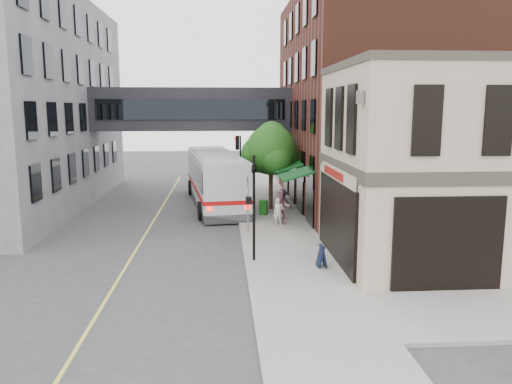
{
  "coord_description": "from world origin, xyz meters",
  "views": [
    {
      "loc": [
        -0.93,
        -18.57,
        6.56
      ],
      "look_at": [
        0.56,
        2.99,
        2.93
      ],
      "focal_mm": 35.0,
      "sensor_mm": 36.0,
      "label": 1
    }
  ],
  "objects": [
    {
      "name": "bus",
      "position": [
        -1.4,
        15.43,
        1.96
      ],
      "size": [
        4.52,
        13.24,
        3.49
      ],
      "color": "silver",
      "rests_on": "ground"
    },
    {
      "name": "corner_building",
      "position": [
        8.97,
        2.0,
        4.21
      ],
      "size": [
        10.19,
        8.12,
        8.45
      ],
      "color": "#BDA990",
      "rests_on": "ground"
    },
    {
      "name": "brick_building",
      "position": [
        9.98,
        15.0,
        6.99
      ],
      "size": [
        13.76,
        18.0,
        14.0
      ],
      "color": "#512719",
      "rests_on": "ground"
    },
    {
      "name": "pedestrian_a",
      "position": [
        2.17,
        8.43,
        0.9
      ],
      "size": [
        0.55,
        0.36,
        1.5
      ],
      "primitive_type": "imported",
      "rotation": [
        0.0,
        0.0,
        -0.01
      ],
      "color": "silver",
      "rests_on": "sidewalk_main"
    },
    {
      "name": "pedestrian_c",
      "position": [
        2.6,
        10.08,
        1.02
      ],
      "size": [
        1.22,
        0.83,
        1.74
      ],
      "primitive_type": "imported",
      "rotation": [
        0.0,
        0.0,
        0.17
      ],
      "color": "black",
      "rests_on": "sidewalk_main"
    },
    {
      "name": "traffic_signal_far",
      "position": [
        0.26,
        17.0,
        3.34
      ],
      "size": [
        0.53,
        0.28,
        4.5
      ],
      "color": "black",
      "rests_on": "sidewalk_main"
    },
    {
      "name": "ground",
      "position": [
        0.0,
        0.0,
        0.0
      ],
      "size": [
        120.0,
        120.0,
        0.0
      ],
      "primitive_type": "plane",
      "color": "#38383A",
      "rests_on": "ground"
    },
    {
      "name": "newspaper_box",
      "position": [
        1.57,
        11.17,
        0.6
      ],
      "size": [
        0.55,
        0.52,
        0.91
      ],
      "primitive_type": "cube",
      "rotation": [
        0.0,
        0.0,
        -0.3
      ],
      "color": "#186216",
      "rests_on": "sidewalk_main"
    },
    {
      "name": "sandwich_board",
      "position": [
        3.11,
        0.86,
        0.61
      ],
      "size": [
        0.36,
        0.53,
        0.92
      ],
      "primitive_type": "cube",
      "rotation": [
        0.0,
        0.0,
        0.06
      ],
      "color": "black",
      "rests_on": "sidewalk_main"
    },
    {
      "name": "sidewalk_main",
      "position": [
        2.0,
        14.0,
        0.07
      ],
      "size": [
        4.0,
        60.0,
        0.15
      ],
      "primitive_type": "cube",
      "color": "gray",
      "rests_on": "ground"
    },
    {
      "name": "traffic_signal_near",
      "position": [
        0.37,
        2.0,
        2.98
      ],
      "size": [
        0.44,
        0.22,
        4.6
      ],
      "color": "black",
      "rests_on": "sidewalk_main"
    },
    {
      "name": "street_tree",
      "position": [
        2.19,
        13.22,
        3.91
      ],
      "size": [
        3.8,
        3.2,
        5.6
      ],
      "color": "#382619",
      "rests_on": "sidewalk_main"
    },
    {
      "name": "skyway_bridge",
      "position": [
        -3.0,
        18.0,
        6.5
      ],
      "size": [
        14.0,
        3.18,
        3.0
      ],
      "color": "black",
      "rests_on": "ground"
    },
    {
      "name": "pedestrian_b",
      "position": [
        2.38,
        8.66,
        1.11
      ],
      "size": [
        1.06,
        0.89,
        1.93
      ],
      "primitive_type": "imported",
      "rotation": [
        0.0,
        0.0,
        -0.19
      ],
      "color": "#BF7B8F",
      "rests_on": "sidewalk_main"
    },
    {
      "name": "lane_marking",
      "position": [
        -5.0,
        10.0,
        0.01
      ],
      "size": [
        0.12,
        40.0,
        0.01
      ],
      "primitive_type": "cube",
      "color": "#D8CC4C",
      "rests_on": "ground"
    },
    {
      "name": "street_sign_pole",
      "position": [
        0.39,
        7.0,
        1.93
      ],
      "size": [
        0.08,
        0.75,
        3.0
      ],
      "color": "gray",
      "rests_on": "sidewalk_main"
    }
  ]
}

